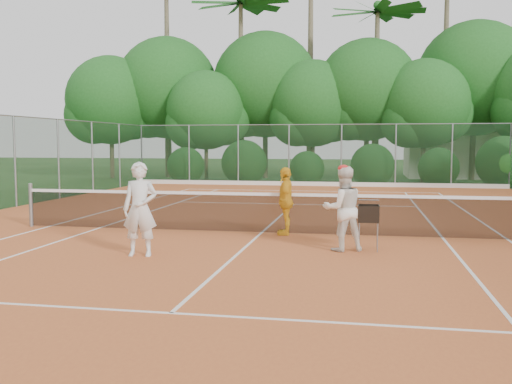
% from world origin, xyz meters
% --- Properties ---
extents(ground, '(120.00, 120.00, 0.00)m').
position_xyz_m(ground, '(0.00, 0.00, 0.00)').
color(ground, '#204017').
rests_on(ground, ground).
extents(clay_court, '(18.00, 36.00, 0.02)m').
position_xyz_m(clay_court, '(0.00, 0.00, 0.01)').
color(clay_court, '#C15F2C').
rests_on(clay_court, ground).
extents(club_building, '(8.00, 5.00, 3.00)m').
position_xyz_m(club_building, '(9.00, 24.00, 1.50)').
color(club_building, beige).
rests_on(club_building, ground).
extents(tennis_net, '(11.97, 0.10, 1.10)m').
position_xyz_m(tennis_net, '(0.00, 0.00, 0.53)').
color(tennis_net, gray).
rests_on(tennis_net, clay_court).
extents(player_white, '(0.70, 0.50, 1.77)m').
position_xyz_m(player_white, '(-1.76, -3.04, 0.91)').
color(player_white, silver).
rests_on(player_white, clay_court).
extents(player_center_grp, '(0.98, 0.87, 1.70)m').
position_xyz_m(player_center_grp, '(1.96, -1.82, 0.86)').
color(player_center_grp, white).
rests_on(player_center_grp, clay_court).
extents(player_yellow, '(0.46, 0.95, 1.57)m').
position_xyz_m(player_yellow, '(0.59, -0.07, 0.80)').
color(player_yellow, gold).
rests_on(player_yellow, clay_court).
extents(ball_hopper, '(0.39, 0.39, 0.90)m').
position_xyz_m(ball_hopper, '(2.46, -1.68, 0.73)').
color(ball_hopper, gray).
rests_on(ball_hopper, clay_court).
extents(stray_ball_a, '(0.07, 0.07, 0.07)m').
position_xyz_m(stray_ball_a, '(-2.44, 11.21, 0.05)').
color(stray_ball_a, '#B5C72E').
rests_on(stray_ball_a, clay_court).
extents(stray_ball_b, '(0.07, 0.07, 0.07)m').
position_xyz_m(stray_ball_b, '(-1.97, 9.95, 0.05)').
color(stray_ball_b, yellow).
rests_on(stray_ball_b, clay_court).
extents(stray_ball_c, '(0.07, 0.07, 0.07)m').
position_xyz_m(stray_ball_c, '(1.76, 9.01, 0.05)').
color(stray_ball_c, '#D0ED37').
rests_on(stray_ball_c, clay_court).
extents(court_markings, '(11.03, 23.83, 0.01)m').
position_xyz_m(court_markings, '(0.00, 0.00, 0.02)').
color(court_markings, white).
rests_on(court_markings, clay_court).
extents(fence_back, '(18.07, 0.07, 3.00)m').
position_xyz_m(fence_back, '(0.00, 15.00, 1.52)').
color(fence_back, '#19381E').
rests_on(fence_back, clay_court).
extents(tropical_treeline, '(32.10, 8.49, 15.03)m').
position_xyz_m(tropical_treeline, '(1.43, 20.22, 5.11)').
color(tropical_treeline, brown).
rests_on(tropical_treeline, ground).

